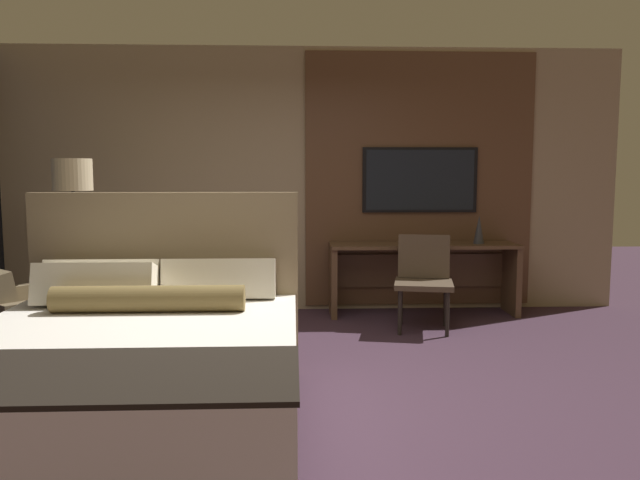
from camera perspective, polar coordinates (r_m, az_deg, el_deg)
ground_plane at (r=4.38m, az=-3.47°, el=-13.69°), size 16.00×16.00×0.00m
wall_back_tv_panel at (r=6.71m, az=-1.43°, el=5.47°), size 7.20×0.09×2.80m
bed at (r=3.80m, az=-16.90°, el=-11.38°), size 1.92×2.27×1.35m
desk at (r=6.64m, az=9.34°, el=-2.29°), size 1.95×0.51×0.75m
tv at (r=6.77m, az=9.12°, el=5.44°), size 1.23×0.04×0.69m
desk_chair at (r=6.02m, az=9.46°, el=-3.04°), size 0.62×0.62×0.89m
armchair_by_window at (r=5.61m, az=-25.01°, el=-7.12°), size 1.13×1.13×0.76m
floor_lamp at (r=5.92m, az=-21.64°, el=4.37°), size 0.34×0.34×1.61m
vase_tall at (r=6.68m, az=14.33°, el=0.95°), size 0.11×0.11×0.30m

